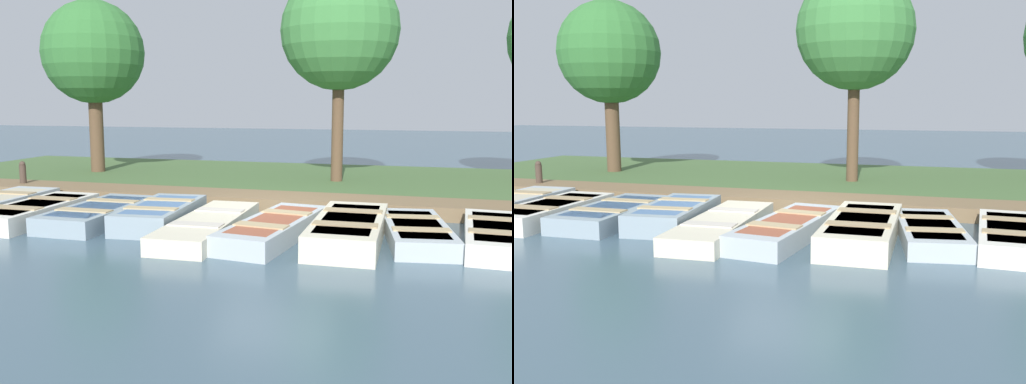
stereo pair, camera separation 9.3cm
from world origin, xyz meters
The scene contains 14 objects.
ground_plane centered at (0.00, 0.00, 0.00)m, with size 80.00×80.00×0.00m, color #425B6B.
shore_bank centered at (-5.00, 0.00, 0.11)m, with size 8.00×24.00×0.22m.
dock_walkway centered at (-1.29, 0.00, 0.15)m, with size 1.31×20.12×0.30m.
rowboat_1 centered at (1.46, -4.63, 0.19)m, with size 3.02×1.12×0.38m.
rowboat_2 centered at (1.25, -3.28, 0.18)m, with size 2.94×1.22×0.36m.
rowboat_3 centered at (1.14, -1.98, 0.22)m, with size 2.69×1.31×0.44m.
rowboat_4 centered at (1.63, -0.79, 0.16)m, with size 3.61×1.12×0.34m.
rowboat_5 centered at (1.60, 0.45, 0.18)m, with size 3.38×1.41×0.37m.
rowboat_6 centered at (1.47, 1.76, 0.22)m, with size 3.26×1.16×0.44m.
rowboat_7 centered at (1.12, 2.89, 0.17)m, with size 2.97×1.41×0.34m.
rowboat_8 centered at (1.13, 4.24, 0.18)m, with size 3.08×1.30×0.37m.
mooring_post_near centered at (-1.33, -7.11, 0.44)m, with size 0.17×0.17×0.88m.
park_tree_far_left centered at (-4.79, -6.98, 3.90)m, with size 3.16×3.16×5.52m.
park_tree_left centered at (-4.65, 0.67, 4.30)m, with size 3.21×3.21×5.93m.
Camera 1 is at (11.25, 2.87, 2.40)m, focal length 40.00 mm.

